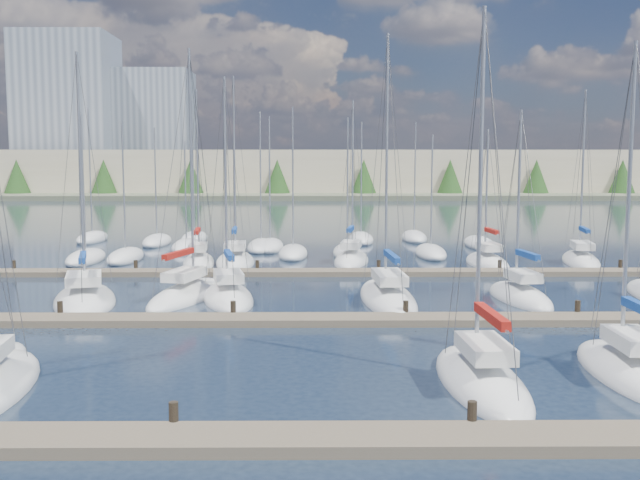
{
  "coord_description": "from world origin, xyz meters",
  "views": [
    {
      "loc": [
        -0.22,
        -15.55,
        7.19
      ],
      "look_at": [
        0.0,
        14.0,
        4.0
      ],
      "focal_mm": 40.0,
      "sensor_mm": 36.0,
      "label": 1
    }
  ],
  "objects_px": {
    "sailboat_p": "(351,260)",
    "sailboat_e": "(628,371)",
    "sailboat_h": "(85,300)",
    "sailboat_r": "(581,261)",
    "sailboat_q": "(487,263)",
    "sailboat_i": "(188,294)",
    "sailboat_n": "(199,262)",
    "sailboat_d": "(481,380)",
    "sailboat_o": "(235,261)",
    "sailboat_l": "(520,297)",
    "sailboat_j": "(228,297)",
    "sailboat_k": "(388,297)"
  },
  "relations": [
    {
      "from": "sailboat_p",
      "to": "sailboat_e",
      "type": "xyz_separation_m",
      "value": [
        7.95,
        -27.99,
        -0.0
      ]
    },
    {
      "from": "sailboat_h",
      "to": "sailboat_r",
      "type": "xyz_separation_m",
      "value": [
        31.12,
        14.53,
        0.01
      ]
    },
    {
      "from": "sailboat_q",
      "to": "sailboat_i",
      "type": "bearing_deg",
      "value": -150.21
    },
    {
      "from": "sailboat_h",
      "to": "sailboat_n",
      "type": "relative_size",
      "value": 1.04
    },
    {
      "from": "sailboat_d",
      "to": "sailboat_q",
      "type": "bearing_deg",
      "value": 73.79
    },
    {
      "from": "sailboat_e",
      "to": "sailboat_o",
      "type": "relative_size",
      "value": 0.85
    },
    {
      "from": "sailboat_l",
      "to": "sailboat_i",
      "type": "bearing_deg",
      "value": 171.75
    },
    {
      "from": "sailboat_q",
      "to": "sailboat_i",
      "type": "relative_size",
      "value": 0.74
    },
    {
      "from": "sailboat_o",
      "to": "sailboat_n",
      "type": "height_order",
      "value": "sailboat_o"
    },
    {
      "from": "sailboat_o",
      "to": "sailboat_l",
      "type": "bearing_deg",
      "value": -44.25
    },
    {
      "from": "sailboat_j",
      "to": "sailboat_h",
      "type": "height_order",
      "value": "sailboat_h"
    },
    {
      "from": "sailboat_d",
      "to": "sailboat_o",
      "type": "bearing_deg",
      "value": 109.2
    },
    {
      "from": "sailboat_h",
      "to": "sailboat_l",
      "type": "distance_m",
      "value": 22.73
    },
    {
      "from": "sailboat_p",
      "to": "sailboat_k",
      "type": "height_order",
      "value": "sailboat_k"
    },
    {
      "from": "sailboat_d",
      "to": "sailboat_n",
      "type": "distance_m",
      "value": 30.74
    },
    {
      "from": "sailboat_k",
      "to": "sailboat_q",
      "type": "distance_m",
      "value": 15.61
    },
    {
      "from": "sailboat_p",
      "to": "sailboat_h",
      "type": "relative_size",
      "value": 0.92
    },
    {
      "from": "sailboat_h",
      "to": "sailboat_o",
      "type": "height_order",
      "value": "sailboat_o"
    },
    {
      "from": "sailboat_h",
      "to": "sailboat_i",
      "type": "height_order",
      "value": "sailboat_i"
    },
    {
      "from": "sailboat_e",
      "to": "sailboat_l",
      "type": "bearing_deg",
      "value": 90.65
    },
    {
      "from": "sailboat_k",
      "to": "sailboat_r",
      "type": "bearing_deg",
      "value": 39.5
    },
    {
      "from": "sailboat_q",
      "to": "sailboat_e",
      "type": "bearing_deg",
      "value": -96.36
    },
    {
      "from": "sailboat_l",
      "to": "sailboat_d",
      "type": "bearing_deg",
      "value": -116.38
    },
    {
      "from": "sailboat_q",
      "to": "sailboat_h",
      "type": "relative_size",
      "value": 0.76
    },
    {
      "from": "sailboat_j",
      "to": "sailboat_k",
      "type": "relative_size",
      "value": 0.85
    },
    {
      "from": "sailboat_d",
      "to": "sailboat_n",
      "type": "bearing_deg",
      "value": 114.06
    },
    {
      "from": "sailboat_p",
      "to": "sailboat_i",
      "type": "distance_m",
      "value": 16.66
    },
    {
      "from": "sailboat_k",
      "to": "sailboat_e",
      "type": "xyz_separation_m",
      "value": [
        6.8,
        -13.33,
        0.0
      ]
    },
    {
      "from": "sailboat_e",
      "to": "sailboat_h",
      "type": "bearing_deg",
      "value": 151.79
    },
    {
      "from": "sailboat_k",
      "to": "sailboat_r",
      "type": "xyz_separation_m",
      "value": [
        15.42,
        14.07,
        0.0
      ]
    },
    {
      "from": "sailboat_n",
      "to": "sailboat_r",
      "type": "distance_m",
      "value": 27.48
    },
    {
      "from": "sailboat_o",
      "to": "sailboat_i",
      "type": "distance_m",
      "value": 13.05
    },
    {
      "from": "sailboat_j",
      "to": "sailboat_q",
      "type": "height_order",
      "value": "sailboat_j"
    },
    {
      "from": "sailboat_j",
      "to": "sailboat_r",
      "type": "relative_size",
      "value": 0.94
    },
    {
      "from": "sailboat_k",
      "to": "sailboat_n",
      "type": "height_order",
      "value": "sailboat_k"
    },
    {
      "from": "sailboat_r",
      "to": "sailboat_n",
      "type": "bearing_deg",
      "value": -167.31
    },
    {
      "from": "sailboat_k",
      "to": "sailboat_n",
      "type": "relative_size",
      "value": 1.12
    },
    {
      "from": "sailboat_d",
      "to": "sailboat_n",
      "type": "height_order",
      "value": "sailboat_n"
    },
    {
      "from": "sailboat_k",
      "to": "sailboat_h",
      "type": "distance_m",
      "value": 15.71
    },
    {
      "from": "sailboat_q",
      "to": "sailboat_o",
      "type": "xyz_separation_m",
      "value": [
        -17.94,
        0.8,
        0.02
      ]
    },
    {
      "from": "sailboat_p",
      "to": "sailboat_l",
      "type": "bearing_deg",
      "value": -52.18
    },
    {
      "from": "sailboat_e",
      "to": "sailboat_i",
      "type": "relative_size",
      "value": 0.86
    },
    {
      "from": "sailboat_d",
      "to": "sailboat_o",
      "type": "relative_size",
      "value": 0.91
    },
    {
      "from": "sailboat_j",
      "to": "sailboat_k",
      "type": "distance_m",
      "value": 8.39
    },
    {
      "from": "sailboat_n",
      "to": "sailboat_l",
      "type": "relative_size",
      "value": 1.22
    },
    {
      "from": "sailboat_d",
      "to": "sailboat_e",
      "type": "height_order",
      "value": "sailboat_d"
    },
    {
      "from": "sailboat_h",
      "to": "sailboat_d",
      "type": "height_order",
      "value": "sailboat_h"
    },
    {
      "from": "sailboat_r",
      "to": "sailboat_k",
      "type": "bearing_deg",
      "value": -126.66
    },
    {
      "from": "sailboat_e",
      "to": "sailboat_r",
      "type": "xyz_separation_m",
      "value": [
        8.62,
        27.4,
        0.0
      ]
    },
    {
      "from": "sailboat_k",
      "to": "sailboat_j",
      "type": "bearing_deg",
      "value": 175.53
    }
  ]
}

